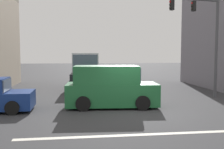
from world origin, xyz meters
The scene contains 5 objects.
ground_plane centered at (0.00, 0.00, 0.00)m, with size 120.00×120.00×0.00m, color #333335.
lane_marking_stripe centered at (0.00, -3.50, 0.00)m, with size 9.00×0.24×0.01m, color silver.
traffic_light_mast centered at (5.19, 3.31, 4.18)m, with size 4.85×0.84×6.20m.
van_crossing_center centered at (-0.79, 1.20, 1.01)m, with size 4.72×2.28×2.11m.
box_truck_crossing_rightbound centered at (-1.82, 8.19, 1.25)m, with size 2.43×5.68×2.75m.
Camera 1 is at (-2.41, -11.93, 2.75)m, focal length 42.00 mm.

